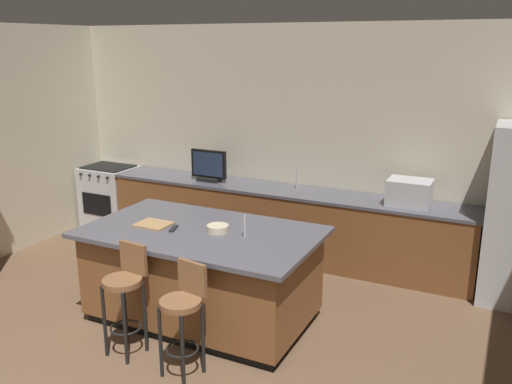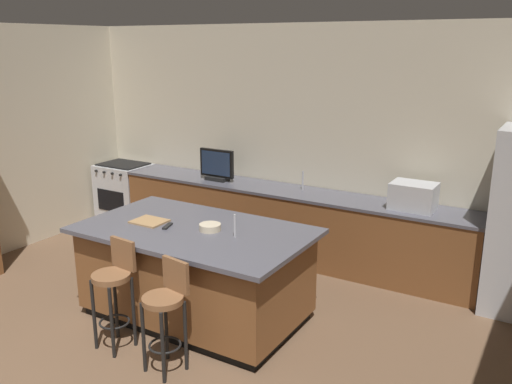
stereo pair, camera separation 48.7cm
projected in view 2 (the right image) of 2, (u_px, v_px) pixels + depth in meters
The scene contains 13 objects.
wall_back at pixel (307, 141), 6.88m from camera, with size 7.11×0.12×2.91m, color beige.
counter_back at pixel (285, 223), 6.88m from camera, with size 4.78×0.62×0.89m.
kitchen_island at pixel (196, 272), 5.34m from camera, with size 2.25×1.33×0.93m.
range_oven at pixel (125, 193), 8.25m from camera, with size 0.75×0.63×0.91m.
microwave at pixel (413, 196), 5.94m from camera, with size 0.48×0.36×0.29m, color #B7BABF.
tv_monitor at pixel (217, 166), 7.17m from camera, with size 0.51×0.16×0.42m.
sink_faucet_back at pixel (303, 180), 6.72m from camera, with size 0.02×0.02×0.24m, color #B2B2B7.
sink_faucet_island at pixel (235, 226), 4.96m from camera, with size 0.02×0.02×0.22m, color #B2B2B7.
bar_stool_left at pixel (115, 285), 4.78m from camera, with size 0.34×0.35×1.00m.
bar_stool_right at pixel (166, 307), 4.43m from camera, with size 0.34×0.36×0.96m.
fruit_bowl at pixel (210, 227), 5.16m from camera, with size 0.21×0.21×0.06m, color beige.
tv_remote at pixel (167, 226), 5.26m from camera, with size 0.04×0.17×0.02m, color black.
cutting_board at pixel (150, 221), 5.40m from camera, with size 0.33×0.27×0.02m, color #A87F51.
Camera 2 is at (2.92, -1.71, 2.67)m, focal length 37.87 mm.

